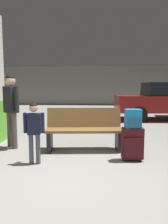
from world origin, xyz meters
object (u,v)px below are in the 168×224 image
bench (84,129)px  adult (11,103)px  suitcase (132,143)px  backpack_bright (133,119)px  child (34,127)px  parked_car_near (168,100)px

bench → adult: 1.68m
suitcase → adult: 2.68m
suitcase → backpack_bright: bearing=-28.1°
bench → backpack_bright: (0.92, -0.62, 0.33)m
child → parked_car_near: size_ratio=0.26×
suitcase → backpack_bright: (0.00, -0.00, 0.45)m
bench → suitcase: bench is taller
bench → adult: bearing=178.6°
parked_car_near → backpack_bright: bearing=-113.2°
suitcase → adult: adult is taller
bench → child: size_ratio=1.53×
backpack_bright → adult: bearing=165.4°
backpack_bright → suitcase: bearing=151.9°
backpack_bright → parked_car_near: parked_car_near is taller
suitcase → child: (-1.73, -0.29, 0.34)m
parked_car_near → suitcase: bearing=-113.2°
bench → suitcase: size_ratio=2.72×
child → suitcase: bearing=9.5°
bench → backpack_bright: backpack_bright is taller
adult → parked_car_near: size_ratio=0.38×
bench → suitcase: bearing=-33.7°
adult → parked_car_near: 6.48m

